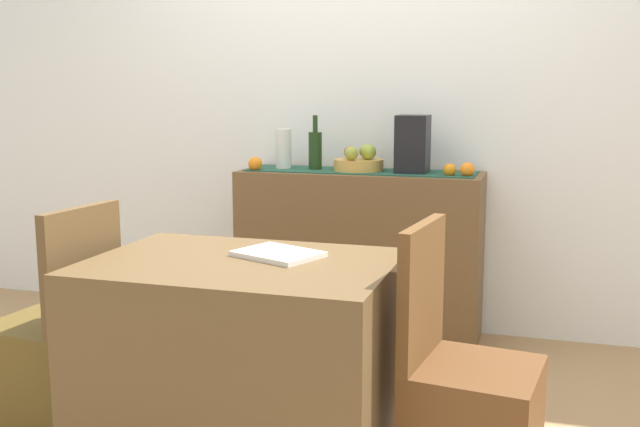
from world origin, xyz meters
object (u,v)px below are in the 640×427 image
at_px(fruit_bowl, 359,165).
at_px(chair_near_window, 54,367).
at_px(wine_bottle, 315,150).
at_px(ceramic_vase, 284,149).
at_px(open_book, 278,254).
at_px(chair_by_corner, 468,419).
at_px(coffee_maker, 413,144).
at_px(dining_table, 243,363).
at_px(sideboard_console, 359,255).

height_order(fruit_bowl, chair_near_window, fruit_bowl).
relative_size(wine_bottle, ceramic_vase, 1.35).
bearing_deg(fruit_bowl, ceramic_vase, 180.00).
relative_size(ceramic_vase, open_book, 0.78).
height_order(fruit_bowl, chair_by_corner, fruit_bowl).
height_order(coffee_maker, dining_table, coffee_maker).
height_order(sideboard_console, ceramic_vase, ceramic_vase).
distance_m(wine_bottle, ceramic_vase, 0.18).
height_order(dining_table, chair_by_corner, chair_by_corner).
distance_m(wine_bottle, chair_by_corner, 1.90).
xyz_separation_m(fruit_bowl, open_book, (0.05, -1.36, -0.18)).
bearing_deg(sideboard_console, chair_near_window, -120.00).
bearing_deg(dining_table, ceramic_vase, 104.10).
bearing_deg(wine_bottle, chair_near_window, -112.20).
xyz_separation_m(coffee_maker, dining_table, (-0.34, -1.46, -0.68)).
relative_size(ceramic_vase, chair_by_corner, 0.24).
xyz_separation_m(fruit_bowl, chair_near_window, (-0.84, -1.46, -0.67)).
relative_size(dining_table, chair_near_window, 1.16).
bearing_deg(chair_by_corner, coffee_maker, 107.11).
distance_m(fruit_bowl, chair_by_corner, 1.76).
bearing_deg(coffee_maker, wine_bottle, -180.00).
bearing_deg(ceramic_vase, fruit_bowl, 0.00).
bearing_deg(open_book, chair_near_window, -151.49).
xyz_separation_m(ceramic_vase, open_book, (0.47, -1.36, -0.26)).
bearing_deg(wine_bottle, ceramic_vase, 180.00).
distance_m(coffee_maker, open_book, 1.41).
distance_m(sideboard_console, coffee_maker, 0.66).
relative_size(coffee_maker, open_book, 1.06).
height_order(fruit_bowl, ceramic_vase, ceramic_vase).
xyz_separation_m(dining_table, chair_near_window, (-0.78, -0.00, -0.10)).
relative_size(wine_bottle, dining_table, 0.28).
relative_size(sideboard_console, fruit_bowl, 4.90).
distance_m(wine_bottle, coffee_maker, 0.52).
bearing_deg(sideboard_console, coffee_maker, 0.00).
distance_m(coffee_maker, chair_by_corner, 1.71).
xyz_separation_m(sideboard_console, coffee_maker, (0.27, 0.00, 0.60)).
relative_size(fruit_bowl, open_book, 0.93).
height_order(sideboard_console, chair_by_corner, chair_by_corner).
distance_m(dining_table, chair_by_corner, 0.79).
bearing_deg(fruit_bowl, sideboard_console, 0.00).
height_order(wine_bottle, chair_near_window, wine_bottle).
relative_size(sideboard_console, coffee_maker, 4.29).
relative_size(fruit_bowl, dining_table, 0.25).
distance_m(ceramic_vase, chair_near_window, 1.69).
xyz_separation_m(sideboard_console, chair_near_window, (-0.84, -1.46, -0.18)).
distance_m(coffee_maker, chair_near_window, 2.00).
bearing_deg(chair_by_corner, sideboard_console, 116.40).
bearing_deg(chair_near_window, ceramic_vase, 74.07).
relative_size(fruit_bowl, ceramic_vase, 1.20).
bearing_deg(chair_near_window, chair_by_corner, 0.13).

